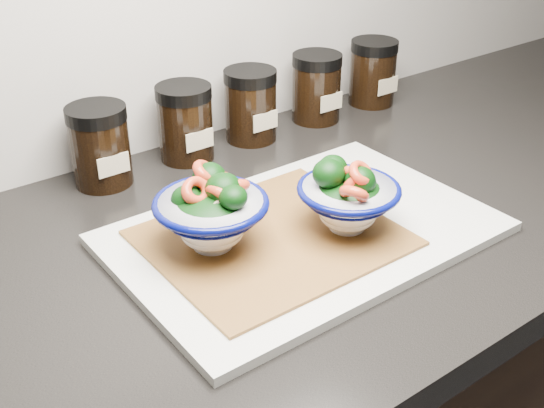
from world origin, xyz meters
TOP-DOWN VIEW (x-y plane):
  - countertop at (0.00, 1.45)m, footprint 3.50×0.60m
  - cutting_board at (-0.05, 1.41)m, footprint 0.45×0.30m
  - bamboo_mat at (-0.10, 1.42)m, footprint 0.28×0.24m
  - bowl_left at (-0.16, 1.44)m, footprint 0.13×0.13m
  - bowl_right at (-0.01, 1.38)m, footprint 0.12×0.12m
  - spice_jar_a at (-0.19, 1.69)m, footprint 0.08×0.08m
  - spice_jar_b at (-0.05, 1.69)m, footprint 0.08×0.08m
  - spice_jar_c at (0.07, 1.69)m, footprint 0.08×0.08m
  - spice_jar_d at (0.20, 1.69)m, footprint 0.08×0.08m
  - spice_jar_e at (0.33, 1.69)m, footprint 0.08×0.08m

SIDE VIEW (x-z plane):
  - countertop at x=0.00m, z-range 0.86..0.90m
  - cutting_board at x=-0.05m, z-range 0.90..0.91m
  - bamboo_mat at x=-0.10m, z-range 0.91..0.92m
  - bowl_right at x=-0.01m, z-range 0.91..1.00m
  - spice_jar_a at x=-0.19m, z-range 0.90..1.01m
  - spice_jar_b at x=-0.05m, z-range 0.90..1.01m
  - spice_jar_c at x=0.07m, z-range 0.90..1.01m
  - spice_jar_d at x=0.20m, z-range 0.90..1.01m
  - spice_jar_e at x=0.33m, z-range 0.90..1.01m
  - bowl_left at x=-0.16m, z-range 0.91..1.01m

